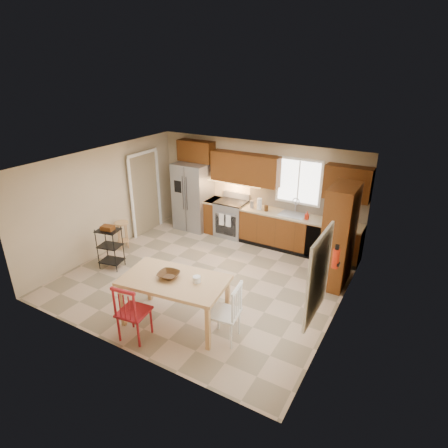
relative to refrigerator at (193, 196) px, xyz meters
name	(u,v)px	position (x,y,z in m)	size (l,w,h in m)	color
floor	(205,277)	(1.70, -2.12, -0.91)	(5.50, 5.50, 0.00)	tan
ceiling	(202,163)	(1.70, -2.12, 1.59)	(5.50, 5.00, 0.02)	silver
wall_back	(257,190)	(1.70, 0.38, 0.34)	(5.50, 0.02, 2.50)	#CCB793
wall_front	(112,282)	(1.70, -4.62, 0.34)	(5.50, 0.02, 2.50)	#CCB793
wall_left	(105,201)	(-1.05, -2.12, 0.34)	(0.02, 5.00, 2.50)	#CCB793
wall_right	(342,256)	(4.45, -2.12, 0.34)	(0.02, 5.00, 2.50)	#CCB793
refrigerator	(193,196)	(0.00, 0.00, 0.00)	(0.92, 0.75, 1.82)	gray
range_stove	(231,219)	(1.15, 0.06, -0.45)	(0.76, 0.63, 0.92)	gray
base_cabinet_narrow	(214,215)	(0.60, 0.08, -0.46)	(0.30, 0.60, 0.90)	brown
base_cabinet_run	(299,234)	(2.99, 0.08, -0.46)	(2.92, 0.60, 0.90)	brown
dishwasher	(318,243)	(3.55, -0.22, -0.46)	(0.60, 0.02, 0.78)	black
backsplash	(305,202)	(2.99, 0.36, 0.27)	(2.92, 0.03, 0.55)	beige
upper_over_fridge	(196,151)	(0.00, 0.20, 1.19)	(1.00, 0.35, 0.55)	#55280E
upper_left_block	(245,168)	(1.45, 0.20, 0.92)	(1.80, 0.35, 0.75)	#55280E
upper_right_block	(348,183)	(3.95, 0.20, 0.92)	(1.00, 0.35, 0.75)	#55280E
window_back	(299,182)	(2.80, 0.35, 0.74)	(1.12, 0.04, 1.12)	white
sink	(292,216)	(2.80, 0.08, -0.05)	(0.62, 0.46, 0.16)	gray
undercab_glow	(234,182)	(1.15, 0.17, 0.52)	(1.60, 0.30, 0.01)	#FFBF66
soap_bottle	(307,215)	(3.18, -0.02, 0.09)	(0.09, 0.09, 0.19)	red
paper_towel	(259,204)	(1.95, 0.03, 0.13)	(0.12, 0.12, 0.28)	white
canister_steel	(252,204)	(1.75, 0.03, 0.08)	(0.11, 0.11, 0.18)	gray
canister_wood	(266,208)	(2.15, 0.00, 0.06)	(0.10, 0.10, 0.14)	#492E13
pantry	(339,236)	(4.13, -0.93, 0.14)	(0.50, 0.95, 2.10)	brown
fire_extinguisher	(336,258)	(4.33, -1.98, 0.19)	(0.12, 0.12, 0.36)	red
window_right	(318,276)	(4.38, -3.27, 0.54)	(0.04, 1.02, 1.32)	white
doorway	(145,194)	(-0.97, -0.82, 0.14)	(0.04, 0.95, 2.10)	#8C7A59
dining_table	(175,301)	(2.07, -3.63, -0.48)	(1.77, 1.00, 0.86)	tan
chair_red	(134,311)	(1.72, -4.28, -0.39)	(0.49, 0.49, 1.04)	maroon
chair_white	(224,312)	(3.02, -3.58, -0.39)	(0.49, 0.49, 1.04)	white
table_bowl	(169,277)	(1.96, -3.63, -0.04)	(0.36, 0.36, 0.09)	#492E13
table_jar	(197,281)	(2.46, -3.52, 0.00)	(0.15, 0.15, 0.17)	white
bar_stool	(123,235)	(-0.80, -1.93, -0.57)	(0.33, 0.33, 0.68)	tan
utility_cart	(110,248)	(-0.34, -2.77, -0.43)	(0.48, 0.37, 0.95)	black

